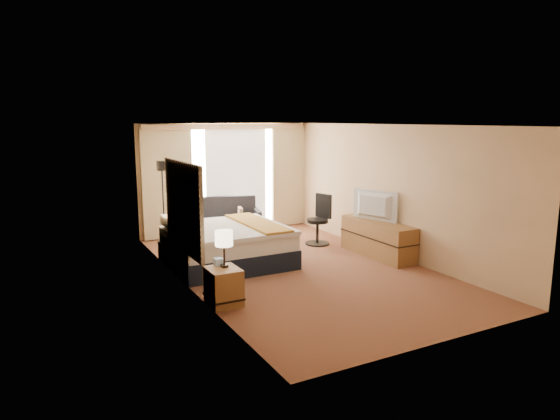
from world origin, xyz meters
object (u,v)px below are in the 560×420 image
media_dresser (377,239)px  nightstand_right (175,248)px  floor_lamp (163,188)px  television (372,206)px  nightstand_left (224,286)px  desk_chair (319,222)px  lamp_left (224,239)px  bed (226,245)px  loveseat (229,223)px  lamp_right (175,208)px

media_dresser → nightstand_right: bearing=158.6°
nightstand_right → floor_lamp: 1.35m
media_dresser → television: (-0.05, 0.14, 0.65)m
nightstand_left → desk_chair: bearing=37.2°
television → lamp_left: bearing=91.4°
bed → floor_lamp: bearing=118.3°
loveseat → bed: bearing=-97.0°
nightstand_left → media_dresser: (3.70, 1.05, 0.07)m
nightstand_left → nightstand_right: 2.50m
floor_lamp → lamp_left: size_ratio=3.39×
nightstand_right → floor_lamp: floor_lamp is taller
nightstand_left → loveseat: bearing=66.7°
nightstand_left → floor_lamp: size_ratio=0.29×
loveseat → lamp_left: lamp_left is taller
lamp_left → floor_lamp: bearing=90.1°
nightstand_left → nightstand_right: bearing=90.0°
desk_chair → lamp_right: (-3.15, 0.12, 0.55)m
nightstand_right → media_dresser: media_dresser is taller
media_dresser → floor_lamp: 4.44m
floor_lamp → desk_chair: size_ratio=1.71×
desk_chair → television: 1.41m
bed → desk_chair: bearing=12.3°
loveseat → floor_lamp: size_ratio=0.85×
media_dresser → loveseat: loveseat is taller
loveseat → desk_chair: 2.20m
lamp_left → media_dresser: bearing=15.4°
media_dresser → television: 0.67m
nightstand_left → lamp_left: bearing=49.1°
lamp_left → television: bearing=17.6°
loveseat → lamp_left: size_ratio=2.88×
nightstand_right → desk_chair: (3.19, -0.08, 0.21)m
nightstand_right → floor_lamp: size_ratio=0.29×
media_dresser → bed: (-2.89, 0.85, 0.03)m
media_dresser → desk_chair: bearing=110.3°
floor_lamp → desk_chair: bearing=-16.4°
media_dresser → television: bearing=109.3°
floor_lamp → lamp_right: floor_lamp is taller
lamp_left → lamp_right: lamp_right is taller
desk_chair → loveseat: bearing=114.7°
nightstand_right → bed: size_ratio=0.26×
nightstand_left → floor_lamp: (0.03, 3.35, 1.05)m
desk_chair → television: television is taller
loveseat → desk_chair: bearing=-32.4°
bed → lamp_right: 1.19m
nightstand_right → bed: bed is taller
loveseat → floor_lamp: floor_lamp is taller
bed → television: (2.84, -0.71, 0.62)m
media_dresser → lamp_right: size_ratio=2.87×
media_dresser → nightstand_left: bearing=-164.2°
nightstand_left → nightstand_right: size_ratio=1.00×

